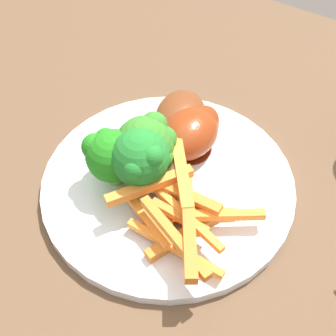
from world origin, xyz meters
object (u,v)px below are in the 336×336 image
at_px(dinner_plate, 168,184).
at_px(broccoli_floret_back, 110,155).
at_px(dining_table, 213,246).
at_px(broccoli_floret_middle, 148,145).
at_px(chicken_drumstick_near, 193,135).
at_px(carrot_fries_pile, 180,212).
at_px(chicken_drumstick_far, 179,119).
at_px(broccoli_floret_front, 141,155).
at_px(chicken_drumstick_extra, 187,136).

height_order(dinner_plate, broccoli_floret_back, broccoli_floret_back).
xyz_separation_m(dining_table, broccoli_floret_middle, (-0.08, -0.02, 0.16)).
bearing_deg(broccoli_floret_middle, broccoli_floret_back, -130.46).
bearing_deg(chicken_drumstick_near, broccoli_floret_middle, -109.94).
relative_size(broccoli_floret_back, chicken_drumstick_near, 0.49).
height_order(broccoli_floret_back, carrot_fries_pile, broccoli_floret_back).
xyz_separation_m(broccoli_floret_middle, carrot_fries_pile, (0.06, -0.04, -0.02)).
bearing_deg(dining_table, chicken_drumstick_far, 150.86).
bearing_deg(broccoli_floret_front, chicken_drumstick_far, 97.08).
distance_m(broccoli_floret_back, chicken_drumstick_near, 0.10).
relative_size(broccoli_floret_front, chicken_drumstick_extra, 0.63).
relative_size(broccoli_floret_middle, chicken_drumstick_far, 0.56).
xyz_separation_m(dinner_plate, broccoli_floret_back, (-0.05, -0.03, 0.05)).
height_order(dining_table, chicken_drumstick_far, chicken_drumstick_far).
height_order(broccoli_floret_middle, broccoli_floret_back, broccoli_floret_middle).
height_order(broccoli_floret_back, chicken_drumstick_extra, broccoli_floret_back).
xyz_separation_m(dinner_plate, chicken_drumstick_extra, (-0.01, 0.05, 0.03)).
bearing_deg(dining_table, broccoli_floret_back, -152.77).
height_order(dining_table, dinner_plate, dinner_plate).
xyz_separation_m(chicken_drumstick_far, chicken_drumstick_extra, (0.02, -0.02, 0.00)).
relative_size(broccoli_floret_front, broccoli_floret_middle, 1.08).
bearing_deg(broccoli_floret_middle, broccoli_floret_front, -73.76).
bearing_deg(chicken_drumstick_extra, broccoli_floret_front, -99.19).
relative_size(broccoli_floret_middle, chicken_drumstick_extra, 0.58).
height_order(dinner_plate, broccoli_floret_front, broccoli_floret_front).
height_order(broccoli_floret_middle, chicken_drumstick_far, broccoli_floret_middle).
distance_m(dinner_plate, chicken_drumstick_extra, 0.06).
distance_m(broccoli_floret_middle, broccoli_floret_back, 0.04).
distance_m(broccoli_floret_middle, chicken_drumstick_near, 0.06).
bearing_deg(dining_table, carrot_fries_pile, -102.71).
height_order(carrot_fries_pile, chicken_drumstick_far, chicken_drumstick_far).
bearing_deg(chicken_drumstick_far, chicken_drumstick_extra, -41.48).
bearing_deg(chicken_drumstick_far, carrot_fries_pile, -57.35).
relative_size(dining_table, broccoli_floret_middle, 14.83).
distance_m(dinner_plate, broccoli_floret_middle, 0.05).
bearing_deg(chicken_drumstick_far, broccoli_floret_front, -82.92).
relative_size(dining_table, broccoli_floret_back, 16.05).
relative_size(carrot_fries_pile, chicken_drumstick_far, 1.09).
relative_size(broccoli_floret_middle, broccoli_floret_back, 1.08).
bearing_deg(dinner_plate, broccoli_floret_middle, -177.07).
distance_m(broccoli_floret_front, chicken_drumstick_extra, 0.08).
relative_size(dining_table, chicken_drumstick_near, 7.93).
relative_size(dining_table, chicken_drumstick_far, 8.24).
distance_m(dining_table, broccoli_floret_front, 0.19).
relative_size(dining_table, carrot_fries_pile, 7.58).
relative_size(dinner_plate, chicken_drumstick_extra, 2.18).
xyz_separation_m(dining_table, chicken_drumstick_far, (-0.08, 0.05, 0.14)).
relative_size(dinner_plate, broccoli_floret_middle, 3.75).
distance_m(dining_table, broccoli_floret_back, 0.19).
distance_m(broccoli_floret_front, broccoli_floret_back, 0.03).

